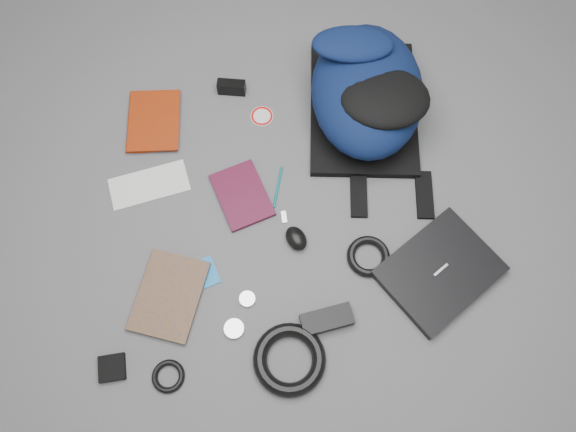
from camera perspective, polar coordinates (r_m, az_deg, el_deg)
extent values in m
plane|color=#4F4F51|center=(1.73, 0.00, -0.24)|extent=(4.00, 4.00, 0.00)
cube|color=black|center=(1.71, 15.14, -5.44)|extent=(0.40, 0.37, 0.03)
imported|color=maroon|center=(1.94, -15.96, 9.17)|extent=(0.21, 0.26, 0.02)
imported|color=#AC6C0C|center=(1.71, -14.83, -7.12)|extent=(0.27, 0.30, 0.02)
cube|color=silver|center=(1.82, -13.93, 3.10)|extent=(0.25, 0.13, 0.00)
cube|color=#3A0B1C|center=(1.75, -4.70, 2.12)|extent=(0.18, 0.23, 0.02)
cube|color=black|center=(1.93, -5.75, 12.88)|extent=(0.10, 0.06, 0.05)
cylinder|color=silver|center=(1.89, -2.67, 10.09)|extent=(0.08, 0.08, 0.00)
cylinder|color=#0B6263|center=(1.76, -1.04, 2.95)|extent=(0.06, 0.13, 0.01)
cylinder|color=red|center=(1.82, 3.54, 6.29)|extent=(0.03, 0.13, 0.01)
cube|color=#1667AA|center=(1.69, -8.24, -5.67)|extent=(0.07, 0.10, 0.00)
cube|color=black|center=(1.73, -2.82, 0.68)|extent=(0.03, 0.06, 0.01)
cube|color=#B5B5B8|center=(1.72, -0.41, -0.11)|extent=(0.02, 0.04, 0.01)
ellipsoid|color=black|center=(1.68, 0.84, -2.29)|extent=(0.08, 0.09, 0.04)
cylinder|color=silver|center=(1.65, -4.16, -8.40)|extent=(0.05, 0.05, 0.01)
cylinder|color=silver|center=(1.63, -5.50, -11.33)|extent=(0.06, 0.06, 0.01)
torus|color=black|center=(1.69, 8.17, -4.08)|extent=(0.16, 0.16, 0.03)
cube|color=black|center=(1.62, 3.97, -10.46)|extent=(0.15, 0.07, 0.04)
torus|color=black|center=(1.60, 0.15, -14.35)|extent=(0.22, 0.22, 0.04)
cube|color=black|center=(1.68, -17.44, -14.50)|extent=(0.08, 0.08, 0.02)
torus|color=black|center=(1.64, -12.07, -15.64)|extent=(0.11, 0.11, 0.02)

